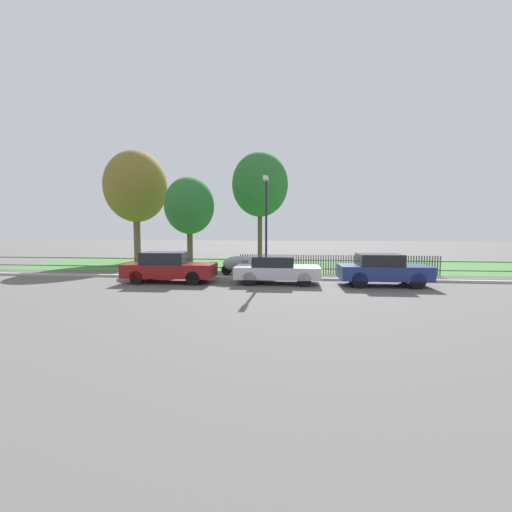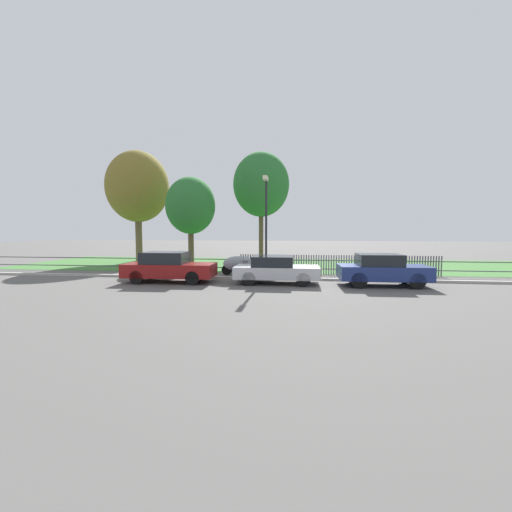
{
  "view_description": "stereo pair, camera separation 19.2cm",
  "coord_description": "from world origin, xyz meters",
  "px_view_note": "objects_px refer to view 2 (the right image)",
  "views": [
    {
      "loc": [
        -2.25,
        -16.52,
        2.45
      ],
      "look_at": [
        -4.27,
        0.83,
        1.1
      ],
      "focal_mm": 24.0,
      "sensor_mm": 36.0,
      "label": 1
    },
    {
      "loc": [
        -2.06,
        -16.5,
        2.45
      ],
      "look_at": [
        -4.27,
        0.83,
        1.1
      ],
      "focal_mm": 24.0,
      "sensor_mm": 36.0,
      "label": 2
    }
  ],
  "objects_px": {
    "parked_car_black_saloon": "(276,269)",
    "tree_nearest_kerb": "(138,187)",
    "tree_behind_motorcycle": "(190,206)",
    "tree_mid_park": "(261,185)",
    "covered_motorcycle": "(239,264)",
    "street_lamp": "(266,214)",
    "parked_car_navy_estate": "(382,270)",
    "parked_car_silver_hatchback": "(169,267)"
  },
  "relations": [
    {
      "from": "parked_car_black_saloon",
      "to": "tree_nearest_kerb",
      "type": "relative_size",
      "value": 0.45
    },
    {
      "from": "parked_car_black_saloon",
      "to": "tree_behind_motorcycle",
      "type": "height_order",
      "value": "tree_behind_motorcycle"
    },
    {
      "from": "tree_behind_motorcycle",
      "to": "tree_mid_park",
      "type": "relative_size",
      "value": 0.75
    },
    {
      "from": "covered_motorcycle",
      "to": "street_lamp",
      "type": "xyz_separation_m",
      "value": [
        1.53,
        -1.07,
        2.59
      ]
    },
    {
      "from": "tree_behind_motorcycle",
      "to": "street_lamp",
      "type": "bearing_deg",
      "value": -45.6
    },
    {
      "from": "parked_car_black_saloon",
      "to": "parked_car_navy_estate",
      "type": "distance_m",
      "value": 4.63
    },
    {
      "from": "parked_car_black_saloon",
      "to": "tree_mid_park",
      "type": "distance_m",
      "value": 11.09
    },
    {
      "from": "tree_mid_park",
      "to": "parked_car_navy_estate",
      "type": "bearing_deg",
      "value": -56.95
    },
    {
      "from": "tree_nearest_kerb",
      "to": "tree_behind_motorcycle",
      "type": "distance_m",
      "value": 5.83
    },
    {
      "from": "parked_car_silver_hatchback",
      "to": "street_lamp",
      "type": "xyz_separation_m",
      "value": [
        4.37,
        1.73,
        2.5
      ]
    },
    {
      "from": "parked_car_silver_hatchback",
      "to": "tree_nearest_kerb",
      "type": "distance_m",
      "value": 12.98
    },
    {
      "from": "tree_mid_park",
      "to": "parked_car_black_saloon",
      "type": "bearing_deg",
      "value": -79.66
    },
    {
      "from": "covered_motorcycle",
      "to": "tree_behind_motorcycle",
      "type": "xyz_separation_m",
      "value": [
        -4.25,
        4.83,
        3.44
      ]
    },
    {
      "from": "covered_motorcycle",
      "to": "street_lamp",
      "type": "bearing_deg",
      "value": -37.1
    },
    {
      "from": "parked_car_black_saloon",
      "to": "street_lamp",
      "type": "relative_size",
      "value": 0.76
    },
    {
      "from": "parked_car_black_saloon",
      "to": "street_lamp",
      "type": "bearing_deg",
      "value": 111.69
    },
    {
      "from": "covered_motorcycle",
      "to": "parked_car_silver_hatchback",
      "type": "bearing_deg",
      "value": -137.6
    },
    {
      "from": "parked_car_navy_estate",
      "to": "tree_nearest_kerb",
      "type": "height_order",
      "value": "tree_nearest_kerb"
    },
    {
      "from": "tree_mid_park",
      "to": "covered_motorcycle",
      "type": "bearing_deg",
      "value": -92.93
    },
    {
      "from": "covered_motorcycle",
      "to": "parked_car_black_saloon",
      "type": "bearing_deg",
      "value": -52.2
    },
    {
      "from": "covered_motorcycle",
      "to": "tree_mid_park",
      "type": "height_order",
      "value": "tree_mid_park"
    },
    {
      "from": "covered_motorcycle",
      "to": "tree_nearest_kerb",
      "type": "distance_m",
      "value": 12.85
    },
    {
      "from": "street_lamp",
      "to": "tree_mid_park",
      "type": "bearing_deg",
      "value": 98.05
    },
    {
      "from": "tree_mid_park",
      "to": "street_lamp",
      "type": "height_order",
      "value": "tree_mid_park"
    },
    {
      "from": "tree_nearest_kerb",
      "to": "parked_car_navy_estate",
      "type": "bearing_deg",
      "value": -31.96
    },
    {
      "from": "parked_car_silver_hatchback",
      "to": "tree_nearest_kerb",
      "type": "height_order",
      "value": "tree_nearest_kerb"
    },
    {
      "from": "parked_car_black_saloon",
      "to": "tree_nearest_kerb",
      "type": "xyz_separation_m",
      "value": [
        -11.39,
        9.86,
        5.09
      ]
    },
    {
      "from": "parked_car_navy_estate",
      "to": "covered_motorcycle",
      "type": "bearing_deg",
      "value": 156.37
    },
    {
      "from": "tree_nearest_kerb",
      "to": "tree_mid_park",
      "type": "height_order",
      "value": "tree_nearest_kerb"
    },
    {
      "from": "tree_nearest_kerb",
      "to": "tree_behind_motorcycle",
      "type": "relative_size",
      "value": 1.4
    },
    {
      "from": "parked_car_black_saloon",
      "to": "covered_motorcycle",
      "type": "height_order",
      "value": "parked_car_black_saloon"
    },
    {
      "from": "parked_car_silver_hatchback",
      "to": "tree_nearest_kerb",
      "type": "relative_size",
      "value": 0.49
    },
    {
      "from": "parked_car_navy_estate",
      "to": "tree_mid_park",
      "type": "relative_size",
      "value": 0.47
    },
    {
      "from": "parked_car_silver_hatchback",
      "to": "parked_car_black_saloon",
      "type": "xyz_separation_m",
      "value": [
        4.98,
        0.25,
        -0.07
      ]
    },
    {
      "from": "parked_car_navy_estate",
      "to": "tree_behind_motorcycle",
      "type": "height_order",
      "value": "tree_behind_motorcycle"
    },
    {
      "from": "tree_mid_park",
      "to": "street_lamp",
      "type": "bearing_deg",
      "value": -81.95
    },
    {
      "from": "tree_nearest_kerb",
      "to": "tree_behind_motorcycle",
      "type": "xyz_separation_m",
      "value": [
        5.01,
        -2.48,
        -1.66
      ]
    },
    {
      "from": "tree_behind_motorcycle",
      "to": "parked_car_silver_hatchback",
      "type": "bearing_deg",
      "value": -79.58
    },
    {
      "from": "covered_motorcycle",
      "to": "street_lamp",
      "type": "height_order",
      "value": "street_lamp"
    },
    {
      "from": "parked_car_silver_hatchback",
      "to": "tree_mid_park",
      "type": "height_order",
      "value": "tree_mid_park"
    },
    {
      "from": "tree_nearest_kerb",
      "to": "tree_behind_motorcycle",
      "type": "height_order",
      "value": "tree_nearest_kerb"
    },
    {
      "from": "parked_car_silver_hatchback",
      "to": "parked_car_black_saloon",
      "type": "height_order",
      "value": "parked_car_silver_hatchback"
    }
  ]
}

